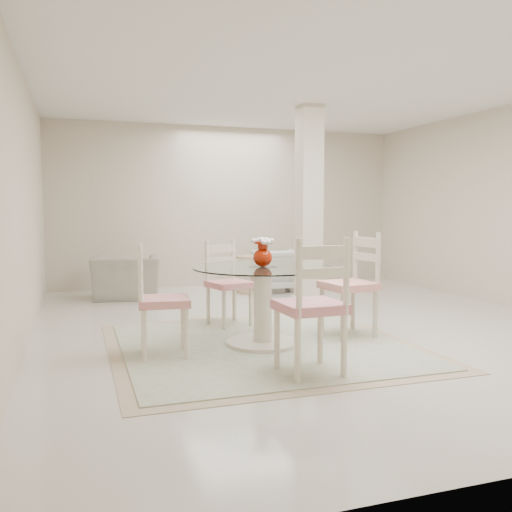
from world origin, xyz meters
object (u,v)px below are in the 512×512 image
object	(u,v)px
column	(309,206)
armchair_white	(277,270)
recliner_taupe	(126,277)
dining_table	(263,306)
dining_chair_north	(226,276)
red_vase	(263,252)
dining_chair_west	(156,292)
side_table	(254,276)
dining_chair_south	(314,296)
dining_chair_east	(355,276)

from	to	relation	value
column	armchair_white	bearing A→B (deg)	89.39
recliner_taupe	dining_table	bearing A→B (deg)	115.03
dining_chair_north	armchair_white	bearing A→B (deg)	41.17
red_vase	armchair_white	world-z (taller)	red_vase
dining_chair_west	dining_chair_north	bearing A→B (deg)	-35.00
armchair_white	side_table	xyz separation A→B (m)	(-0.42, -0.08, -0.07)
dining_chair_north	dining_chair_south	bearing A→B (deg)	-101.65
red_vase	dining_chair_north	xyz separation A→B (m)	(-0.09, 1.02, -0.35)
dining_table	dining_chair_north	xyz separation A→B (m)	(-0.08, 1.01, 0.16)
recliner_taupe	dining_chair_north	bearing A→B (deg)	120.12
dining_table	dining_chair_east	world-z (taller)	dining_chair_east
dining_chair_north	recliner_taupe	world-z (taller)	dining_chair_north
red_vase	recliner_taupe	distance (m)	3.45
red_vase	side_table	xyz separation A→B (m)	(0.96, 3.19, -0.64)
column	dining_chair_south	bearing A→B (deg)	-113.16
dining_chair_west	armchair_white	size ratio (longest dim) A/B	1.51
dining_table	recliner_taupe	distance (m)	3.40
dining_table	side_table	world-z (taller)	dining_table
column	recliner_taupe	world-z (taller)	column
armchair_white	dining_chair_south	bearing A→B (deg)	75.51
column	red_vase	bearing A→B (deg)	-124.16
dining_chair_south	red_vase	bearing A→B (deg)	-88.59
column	armchair_white	xyz separation A→B (m)	(0.01, 1.27, -1.02)
red_vase	armchair_white	bearing A→B (deg)	67.24
dining_chair_north	armchair_white	distance (m)	2.70
dining_chair_west	dining_chair_south	size ratio (longest dim) A/B	0.91
red_vase	dining_chair_south	world-z (taller)	dining_chair_south
red_vase	side_table	distance (m)	3.39
dining_table	recliner_taupe	xyz separation A→B (m)	(-0.99, 3.25, -0.08)
dining_table	recliner_taupe	bearing A→B (deg)	106.90
dining_chair_west	dining_chair_south	distance (m)	1.46
column	red_vase	size ratio (longest dim) A/B	9.76
dining_chair_south	recliner_taupe	world-z (taller)	dining_chair_south
recliner_taupe	dining_chair_south	bearing A→B (deg)	112.00
dining_chair_east	dining_chair_west	distance (m)	2.05
dining_table	dining_chair_east	xyz separation A→B (m)	(1.02, 0.07, 0.23)
dining_table	red_vase	size ratio (longest dim) A/B	4.79
recliner_taupe	side_table	size ratio (longest dim) A/B	1.66
dining_table	dining_chair_west	distance (m)	1.04
dining_chair_south	dining_chair_north	bearing A→B (deg)	-87.94
dining_chair_east	dining_chair_west	size ratio (longest dim) A/B	1.07
dining_chair_north	side_table	distance (m)	2.43
dining_table	red_vase	world-z (taller)	red_vase
red_vase	dining_chair_north	distance (m)	1.08
dining_chair_north	dining_chair_west	xyz separation A→B (m)	(-0.93, -1.07, 0.03)
dining_chair_north	recliner_taupe	distance (m)	2.42
column	dining_chair_east	distance (m)	2.09
dining_chair_east	recliner_taupe	xyz separation A→B (m)	(-2.01, 3.17, -0.31)
dining_table	side_table	bearing A→B (deg)	73.26
side_table	dining_chair_north	bearing A→B (deg)	-115.62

